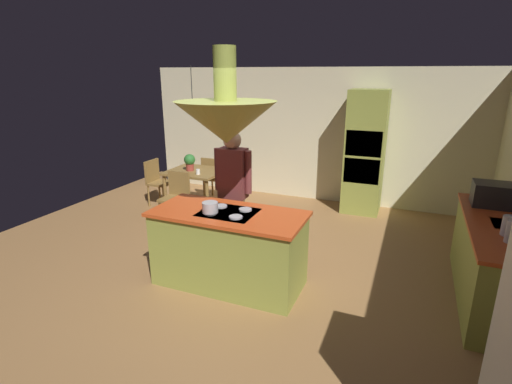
# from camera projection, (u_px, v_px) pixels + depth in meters

# --- Properties ---
(ground) EXTENTS (8.16, 8.16, 0.00)m
(ground) POSITION_uv_depth(u_px,v_px,m) (237.00, 275.00, 4.88)
(ground) COLOR #9E7042
(wall_back) EXTENTS (6.80, 0.10, 2.55)m
(wall_back) POSITION_uv_depth(u_px,v_px,m) (311.00, 135.00, 7.55)
(wall_back) COLOR beige
(wall_back) RESTS_ON ground
(kitchen_island) EXTENTS (1.79, 0.83, 0.94)m
(kitchen_island) POSITION_uv_depth(u_px,v_px,m) (229.00, 248.00, 4.57)
(kitchen_island) COLOR #939E42
(kitchen_island) RESTS_ON ground
(counter_run_right) EXTENTS (0.73, 2.11, 0.92)m
(counter_run_right) POSITION_uv_depth(u_px,v_px,m) (493.00, 261.00, 4.23)
(counter_run_right) COLOR #939E42
(counter_run_right) RESTS_ON ground
(oven_tower) EXTENTS (0.66, 0.62, 2.18)m
(oven_tower) POSITION_uv_depth(u_px,v_px,m) (365.00, 153.00, 6.84)
(oven_tower) COLOR #939E42
(oven_tower) RESTS_ON ground
(dining_table) EXTENTS (0.97, 0.86, 0.76)m
(dining_table) POSITION_uv_depth(u_px,v_px,m) (196.00, 176.00, 6.99)
(dining_table) COLOR olive
(dining_table) RESTS_ON ground
(person_at_island) EXTENTS (0.53, 0.23, 1.74)m
(person_at_island) POSITION_uv_depth(u_px,v_px,m) (233.00, 187.00, 5.11)
(person_at_island) COLOR tan
(person_at_island) RESTS_ON ground
(range_hood) EXTENTS (1.10, 1.10, 1.00)m
(range_hood) POSITION_uv_depth(u_px,v_px,m) (226.00, 120.00, 4.12)
(range_hood) COLOR #939E42
(pendant_light_over_table) EXTENTS (0.32, 0.32, 0.82)m
(pendant_light_over_table) POSITION_uv_depth(u_px,v_px,m) (193.00, 108.00, 6.62)
(pendant_light_over_table) COLOR #E0B266
(chair_facing_island) EXTENTS (0.40, 0.40, 0.87)m
(chair_facing_island) POSITION_uv_depth(u_px,v_px,m) (176.00, 194.00, 6.46)
(chair_facing_island) COLOR olive
(chair_facing_island) RESTS_ON ground
(chair_by_back_wall) EXTENTS (0.40, 0.40, 0.87)m
(chair_by_back_wall) POSITION_uv_depth(u_px,v_px,m) (213.00, 176.00, 7.60)
(chair_by_back_wall) COLOR olive
(chair_by_back_wall) RESTS_ON ground
(chair_at_corner) EXTENTS (0.40, 0.40, 0.87)m
(chair_at_corner) POSITION_uv_depth(u_px,v_px,m) (157.00, 179.00, 7.35)
(chair_at_corner) COLOR olive
(chair_at_corner) RESTS_ON ground
(potted_plant_on_table) EXTENTS (0.20, 0.20, 0.30)m
(potted_plant_on_table) POSITION_uv_depth(u_px,v_px,m) (190.00, 161.00, 6.90)
(potted_plant_on_table) COLOR #99382D
(potted_plant_on_table) RESTS_ON dining_table
(cup_on_table) EXTENTS (0.07, 0.07, 0.09)m
(cup_on_table) POSITION_uv_depth(u_px,v_px,m) (198.00, 172.00, 6.69)
(cup_on_table) COLOR white
(cup_on_table) RESTS_ON dining_table
(canister_sugar) EXTENTS (0.13, 0.13, 0.20)m
(canister_sugar) POSITION_uv_depth(u_px,v_px,m) (509.00, 226.00, 3.78)
(canister_sugar) COLOR silver
(canister_sugar) RESTS_ON counter_run_right
(microwave_on_counter) EXTENTS (0.46, 0.36, 0.28)m
(microwave_on_counter) POSITION_uv_depth(u_px,v_px,m) (494.00, 195.00, 4.61)
(microwave_on_counter) COLOR #232326
(microwave_on_counter) RESTS_ON counter_run_right
(cooking_pot_on_cooktop) EXTENTS (0.18, 0.18, 0.12)m
(cooking_pot_on_cooktop) POSITION_uv_depth(u_px,v_px,m) (210.00, 207.00, 4.35)
(cooking_pot_on_cooktop) COLOR #B2B2B7
(cooking_pot_on_cooktop) RESTS_ON kitchen_island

